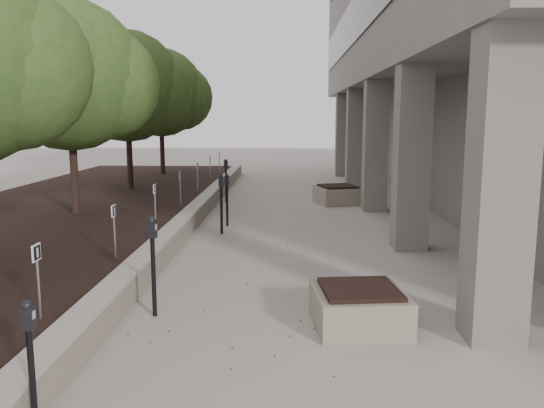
# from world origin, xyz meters

# --- Properties ---
(ground) EXTENTS (90.00, 90.00, 0.00)m
(ground) POSITION_xyz_m (0.00, 0.00, 0.00)
(ground) COLOR #9D9990
(ground) RESTS_ON ground
(retaining_wall) EXTENTS (0.39, 26.00, 0.50)m
(retaining_wall) POSITION_xyz_m (-1.82, 9.00, 0.25)
(retaining_wall) COLOR gray
(retaining_wall) RESTS_ON ground
(planting_bed) EXTENTS (7.00, 26.00, 0.40)m
(planting_bed) POSITION_xyz_m (-5.50, 9.00, 0.20)
(planting_bed) COLOR black
(planting_bed) RESTS_ON ground
(crabapple_tree_3) EXTENTS (4.60, 4.00, 5.44)m
(crabapple_tree_3) POSITION_xyz_m (-4.80, 8.00, 3.12)
(crabapple_tree_3) COLOR #304D1D
(crabapple_tree_3) RESTS_ON planting_bed
(crabapple_tree_4) EXTENTS (4.60, 4.00, 5.44)m
(crabapple_tree_4) POSITION_xyz_m (-4.80, 13.00, 3.12)
(crabapple_tree_4) COLOR #304D1D
(crabapple_tree_4) RESTS_ON planting_bed
(crabapple_tree_5) EXTENTS (4.60, 4.00, 5.44)m
(crabapple_tree_5) POSITION_xyz_m (-4.80, 18.00, 3.12)
(crabapple_tree_5) COLOR #304D1D
(crabapple_tree_5) RESTS_ON planting_bed
(parking_sign_2) EXTENTS (0.04, 0.22, 0.96)m
(parking_sign_2) POSITION_xyz_m (-2.35, 0.50, 0.88)
(parking_sign_2) COLOR black
(parking_sign_2) RESTS_ON planting_bed
(parking_sign_3) EXTENTS (0.04, 0.22, 0.96)m
(parking_sign_3) POSITION_xyz_m (-2.35, 3.50, 0.88)
(parking_sign_3) COLOR black
(parking_sign_3) RESTS_ON planting_bed
(parking_sign_4) EXTENTS (0.04, 0.22, 0.96)m
(parking_sign_4) POSITION_xyz_m (-2.35, 6.50, 0.88)
(parking_sign_4) COLOR black
(parking_sign_4) RESTS_ON planting_bed
(parking_sign_5) EXTENTS (0.04, 0.22, 0.96)m
(parking_sign_5) POSITION_xyz_m (-2.35, 9.50, 0.88)
(parking_sign_5) COLOR black
(parking_sign_5) RESTS_ON planting_bed
(parking_sign_6) EXTENTS (0.04, 0.22, 0.96)m
(parking_sign_6) POSITION_xyz_m (-2.35, 12.50, 0.88)
(parking_sign_6) COLOR black
(parking_sign_6) RESTS_ON planting_bed
(parking_sign_7) EXTENTS (0.04, 0.22, 0.96)m
(parking_sign_7) POSITION_xyz_m (-2.35, 15.50, 0.88)
(parking_sign_7) COLOR black
(parking_sign_7) RESTS_ON planting_bed
(parking_sign_8) EXTENTS (0.04, 0.22, 0.96)m
(parking_sign_8) POSITION_xyz_m (-2.35, 18.50, 0.88)
(parking_sign_8) COLOR black
(parking_sign_8) RESTS_ON planting_bed
(parking_meter_1) EXTENTS (0.13, 0.10, 1.32)m
(parking_meter_1) POSITION_xyz_m (-1.55, -1.41, 0.66)
(parking_meter_1) COLOR black
(parking_meter_1) RESTS_ON ground
(parking_meter_2) EXTENTS (0.16, 0.13, 1.49)m
(parking_meter_2) POSITION_xyz_m (-1.22, 1.70, 0.74)
(parking_meter_2) COLOR black
(parking_meter_2) RESTS_ON ground
(parking_meter_3) EXTENTS (0.15, 0.12, 1.40)m
(parking_meter_3) POSITION_xyz_m (-0.89, 8.40, 0.70)
(parking_meter_3) COLOR black
(parking_meter_3) RESTS_ON ground
(parking_meter_4) EXTENTS (0.16, 0.13, 1.49)m
(parking_meter_4) POSITION_xyz_m (-0.92, 7.40, 0.75)
(parking_meter_4) COLOR black
(parking_meter_4) RESTS_ON ground
(parking_meter_5) EXTENTS (0.17, 0.15, 1.48)m
(parking_meter_5) POSITION_xyz_m (-1.37, 12.45, 0.74)
(parking_meter_5) COLOR black
(parking_meter_5) RESTS_ON ground
(planter_front) EXTENTS (1.36, 1.36, 0.57)m
(planter_front) POSITION_xyz_m (1.73, 1.36, 0.29)
(planter_front) COLOR gray
(planter_front) RESTS_ON ground
(planter_back) EXTENTS (1.65, 1.65, 0.62)m
(planter_back) POSITION_xyz_m (2.40, 12.33, 0.31)
(planter_back) COLOR gray
(planter_back) RESTS_ON ground
(berry_scatter) EXTENTS (3.30, 14.10, 0.02)m
(berry_scatter) POSITION_xyz_m (-0.10, 5.00, 0.01)
(berry_scatter) COLOR maroon
(berry_scatter) RESTS_ON ground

